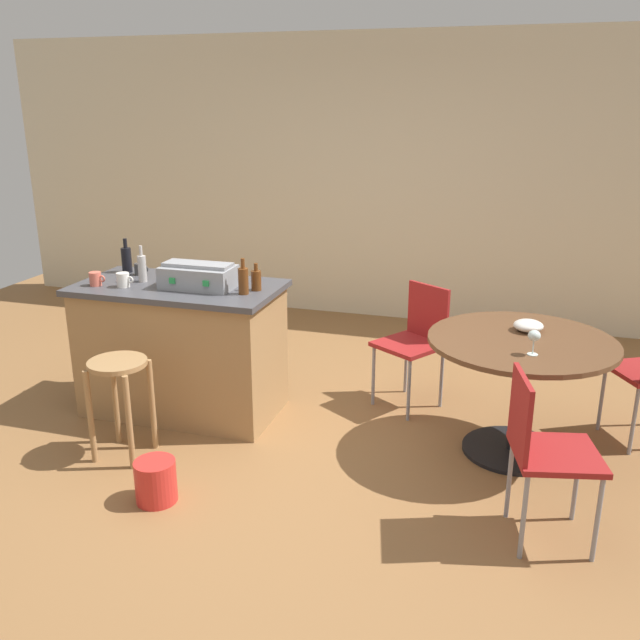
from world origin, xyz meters
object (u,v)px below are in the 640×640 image
plastic_bucket (156,481)px  dining_table (520,366)px  cup_0 (140,269)px  kitchen_island (182,348)px  bottle_2 (256,280)px  wooden_stool (119,385)px  bottle_1 (243,280)px  folding_chair_left (416,336)px  cup_1 (96,279)px  cup_2 (123,280)px  toolbox (198,276)px  folding_chair_near (543,445)px  serving_bowl (528,326)px  bottle_0 (142,268)px  bottle_3 (127,259)px  wine_glass (534,337)px

plastic_bucket → dining_table: bearing=31.4°
cup_0 → kitchen_island: bearing=-23.8°
kitchen_island → bottle_2: (0.56, 0.03, 0.52)m
wooden_stool → bottle_1: bearing=47.7°
folding_chair_left → cup_1: (-2.04, -0.75, 0.45)m
wooden_stool → bottle_2: bearing=50.1°
folding_chair_left → bottle_2: size_ratio=4.78×
cup_2 → toolbox: bearing=14.7°
dining_table → plastic_bucket: 2.21m
folding_chair_near → serving_bowl: 1.08m
bottle_1 → serving_bowl: bottle_1 is taller
cup_2 → serving_bowl: 2.62m
folding_chair_left → serving_bowl: 0.87m
folding_chair_near → cup_0: bearing=159.8°
bottle_0 → bottle_2: bearing=1.3°
dining_table → toolbox: (-2.07, -0.06, 0.42)m
cup_1 → bottle_1: bearing=5.3°
wooden_stool → toolbox: (0.22, 0.67, 0.53)m
folding_chair_left → cup_1: cup_1 is taller
cup_0 → cup_2: bearing=-77.7°
kitchen_island → wooden_stool: kitchen_island is taller
dining_table → bottle_0: bottle_0 is taller
wooden_stool → plastic_bucket: 0.69m
plastic_bucket → bottle_3: bearing=124.8°
wooden_stool → cup_1: cup_1 is taller
dining_table → bottle_3: 2.80m
wooden_stool → toolbox: size_ratio=1.31×
bottle_2 → bottle_3: (-1.07, 0.19, 0.02)m
toolbox → serving_bowl: bearing=5.9°
wine_glass → folding_chair_left: bearing=134.2°
folding_chair_near → plastic_bucket: 2.03m
cup_2 → plastic_bucket: (0.71, -0.94, -0.84)m
folding_chair_near → serving_bowl: size_ratio=4.84×
dining_table → bottle_2: bottle_2 is taller
wooden_stool → dining_table: size_ratio=0.56×
folding_chair_near → folding_chair_left: folding_chair_near is taller
serving_bowl → folding_chair_near: bearing=-84.4°
cup_0 → folding_chair_near: bearing=-20.2°
bottle_1 → cup_0: 0.93m
dining_table → bottle_2: 1.73m
toolbox → wine_glass: (2.13, -0.20, -0.14)m
kitchen_island → toolbox: size_ratio=2.88×
wooden_stool → bottle_3: bearing=117.1°
folding_chair_near → toolbox: toolbox is taller
folding_chair_near → wine_glass: size_ratio=6.07×
wooden_stool → serving_bowl: (2.32, 0.89, 0.32)m
cup_1 → folding_chair_left: bearing=20.1°
dining_table → bottle_3: bottle_3 is taller
cup_1 → wine_glass: size_ratio=0.80×
bottle_0 → bottle_3: (-0.25, 0.21, -0.00)m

